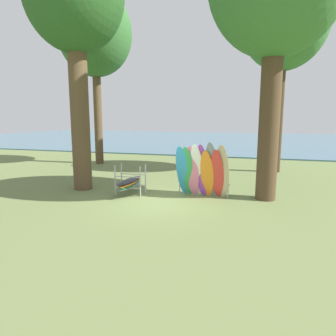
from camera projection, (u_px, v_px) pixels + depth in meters
The scene contains 7 objects.
ground_plane at pixel (160, 202), 11.62m from camera, with size 80.00×80.00×0.00m, color olive.
lake_water at pixel (232, 140), 41.27m from camera, with size 80.00×36.00×0.10m, color #477084.
tree_foreground_left at pixel (74, 0), 12.44m from camera, with size 4.08×4.08×10.47m.
tree_mid_behind at pixel (285, 20), 16.55m from camera, with size 4.74×4.74×11.14m.
tree_far_left_back at pixel (95, 34), 19.72m from camera, with size 4.77×4.77×11.24m.
leaning_board_pile at pixel (202, 172), 12.08m from camera, with size 2.20×0.92×2.27m.
board_storage_rack at pixel (130, 183), 12.72m from camera, with size 1.15×2.13×1.25m.
Camera 1 is at (3.49, -10.69, 3.22)m, focal length 32.77 mm.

